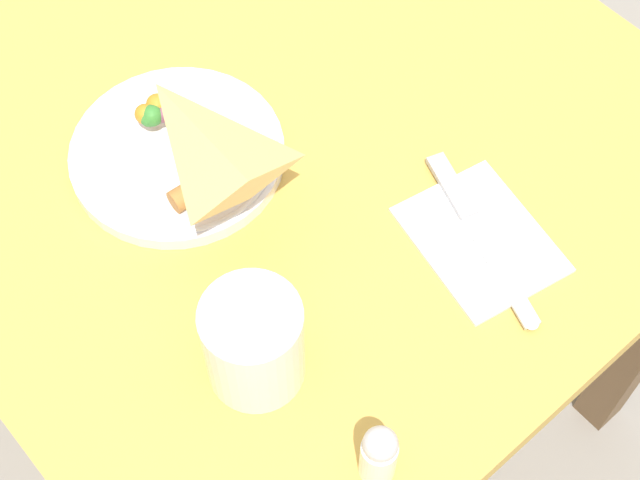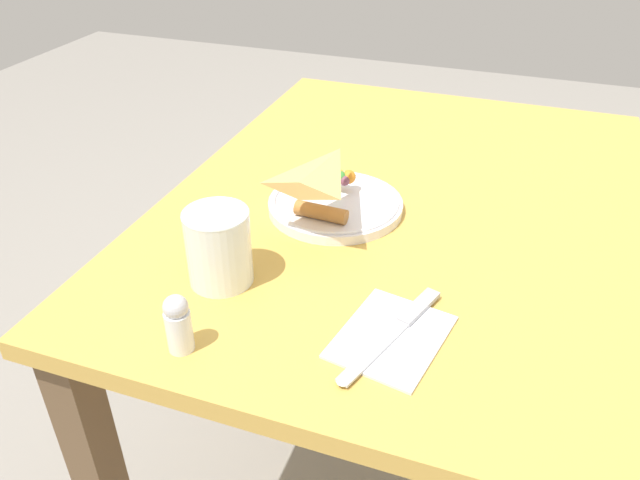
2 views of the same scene
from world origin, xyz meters
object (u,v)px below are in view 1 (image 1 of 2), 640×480
dining_table (219,120)px  plate_pizza (175,148)px  napkin_folded (480,240)px  butter_knife (476,228)px  milk_glass (254,346)px  salt_shaker (379,454)px

dining_table → plate_pizza: plate_pizza is taller
napkin_folded → butter_knife: 0.01m
milk_glass → salt_shaker: bearing=7.3°
dining_table → butter_knife: (0.35, 0.06, 0.11)m
milk_glass → salt_shaker: 0.14m
napkin_folded → plate_pizza: bearing=-149.4°
milk_glass → napkin_folded: milk_glass is taller
dining_table → milk_glass: 0.41m
plate_pizza → milk_glass: milk_glass is taller
milk_glass → butter_knife: milk_glass is taller
plate_pizza → dining_table: bearing=126.9°
napkin_folded → milk_glass: bearing=-98.7°
salt_shaker → plate_pizza: bearing=169.6°
dining_table → milk_glass: size_ratio=9.74×
butter_knife → salt_shaker: salt_shaker is taller
plate_pizza → salt_shaker: salt_shaker is taller
milk_glass → plate_pizza: bearing=159.8°
butter_knife → plate_pizza: bearing=-129.4°
dining_table → napkin_folded: 0.38m
dining_table → butter_knife: 0.37m
plate_pizza → milk_glass: 0.26m
napkin_folded → salt_shaker: bearing=-66.4°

